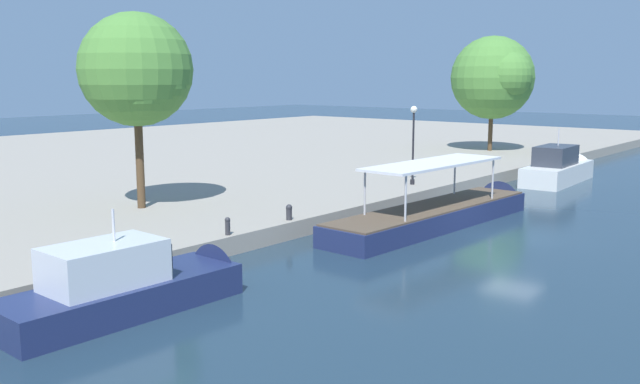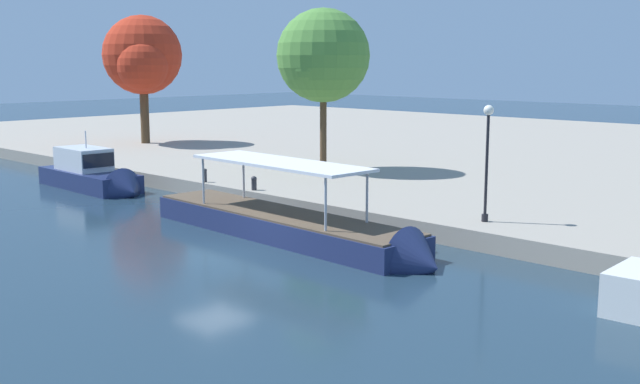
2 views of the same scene
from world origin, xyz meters
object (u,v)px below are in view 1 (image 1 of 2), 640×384
(motor_yacht_0, at_px, (138,289))
(motor_yacht_2, at_px, (560,170))
(tour_boat_1, at_px, (442,216))
(tree_0, at_px, (496,78))
(mooring_bollard_0, at_px, (289,212))
(tree_1, at_px, (139,73))
(lamp_post, at_px, (413,136))
(mooring_bollard_1, at_px, (228,225))

(motor_yacht_0, height_order, motor_yacht_2, motor_yacht_2)
(tour_boat_1, bearing_deg, tree_0, 23.34)
(tour_boat_1, bearing_deg, mooring_bollard_0, 153.24)
(motor_yacht_2, relative_size, tree_1, 0.98)
(lamp_post, xyz_separation_m, tree_0, (21.20, 4.96, 3.36))
(motor_yacht_0, bearing_deg, lamp_post, 12.27)
(motor_yacht_0, distance_m, motor_yacht_2, 34.89)
(tour_boat_1, relative_size, mooring_bollard_0, 21.40)
(motor_yacht_2, bearing_deg, motor_yacht_0, 176.69)
(tour_boat_1, distance_m, mooring_bollard_1, 11.51)
(mooring_bollard_0, bearing_deg, motor_yacht_2, -7.29)
(tree_0, bearing_deg, motor_yacht_0, -168.12)
(motor_yacht_0, bearing_deg, tour_boat_1, -1.48)
(tour_boat_1, xyz_separation_m, mooring_bollard_1, (-10.83, 3.80, 0.82))
(mooring_bollard_0, bearing_deg, motor_yacht_0, -163.96)
(tour_boat_1, xyz_separation_m, lamp_post, (5.59, 5.25, 3.34))
(tree_1, bearing_deg, lamp_post, -21.85)
(tree_1, bearing_deg, tree_0, -1.68)
(tour_boat_1, bearing_deg, tree_1, 132.40)
(mooring_bollard_1, bearing_deg, mooring_bollard_0, 1.54)
(tour_boat_1, height_order, tree_1, tree_1)
(tour_boat_1, distance_m, tree_1, 16.27)
(motor_yacht_2, relative_size, lamp_post, 1.96)
(motor_yacht_2, height_order, lamp_post, lamp_post)
(tree_0, relative_size, tree_1, 1.05)
(tour_boat_1, bearing_deg, lamp_post, 45.68)
(lamp_post, bearing_deg, motor_yacht_2, -20.52)
(mooring_bollard_1, height_order, lamp_post, lamp_post)
(motor_yacht_0, xyz_separation_m, tree_1, (7.88, 10.34, 6.72))
(motor_yacht_2, relative_size, tree_0, 0.93)
(mooring_bollard_0, distance_m, tree_0, 34.85)
(tree_0, bearing_deg, tour_boat_1, -159.13)
(tour_boat_1, height_order, motor_yacht_2, motor_yacht_2)
(mooring_bollard_1, bearing_deg, lamp_post, 5.04)
(motor_yacht_0, bearing_deg, tree_0, 13.48)
(motor_yacht_2, xyz_separation_m, lamp_post, (-11.98, 4.48, 2.90))
(motor_yacht_0, distance_m, mooring_bollard_0, 10.77)
(tree_0, bearing_deg, lamp_post, -166.82)
(mooring_bollard_0, xyz_separation_m, tree_1, (-2.46, 7.37, 6.17))
(motor_yacht_2, distance_m, tree_1, 29.71)
(motor_yacht_0, height_order, tour_boat_1, motor_yacht_0)
(tour_boat_1, relative_size, mooring_bollard_1, 20.59)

